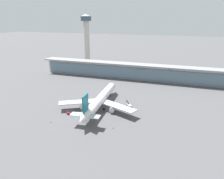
% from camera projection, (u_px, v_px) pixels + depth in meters
% --- Properties ---
extents(ground_plane, '(1200.00, 1200.00, 0.00)m').
position_uv_depth(ground_plane, '(104.00, 109.00, 137.89)').
color(ground_plane, '#515154').
extents(airliner_on_stand, '(51.63, 67.25, 17.90)m').
position_uv_depth(airliner_on_stand, '(100.00, 100.00, 136.96)').
color(airliner_on_stand, white).
rests_on(airliner_on_stand, ground).
extents(service_truck_near_nose_yellow, '(2.02, 3.04, 2.05)m').
position_uv_depth(service_truck_near_nose_yellow, '(88.00, 119.00, 122.68)').
color(service_truck_near_nose_yellow, yellow).
rests_on(service_truck_near_nose_yellow, ground).
extents(service_truck_under_wing_red, '(3.18, 3.27, 2.05)m').
position_uv_depth(service_truck_under_wing_red, '(68.00, 113.00, 130.39)').
color(service_truck_under_wing_red, '#B21E1E').
rests_on(service_truck_under_wing_red, ground).
extents(service_truck_mid_apron_white, '(5.31, 6.15, 2.70)m').
position_uv_depth(service_truck_mid_apron_white, '(129.00, 105.00, 142.12)').
color(service_truck_mid_apron_white, silver).
rests_on(service_truck_mid_apron_white, ground).
extents(terminal_building, '(183.60, 12.80, 15.20)m').
position_uv_depth(terminal_building, '(132.00, 71.00, 202.88)').
color(terminal_building, beige).
rests_on(terminal_building, ground).
extents(control_tower, '(12.00, 12.00, 65.16)m').
position_uv_depth(control_tower, '(87.00, 36.00, 242.16)').
color(control_tower, beige).
rests_on(control_tower, ground).
extents(safety_cone_alpha, '(0.62, 0.62, 0.70)m').
position_uv_depth(safety_cone_alpha, '(91.00, 123.00, 119.22)').
color(safety_cone_alpha, orange).
rests_on(safety_cone_alpha, ground).
extents(safety_cone_bravo, '(0.62, 0.62, 0.70)m').
position_uv_depth(safety_cone_bravo, '(51.00, 122.00, 120.16)').
color(safety_cone_bravo, orange).
rests_on(safety_cone_bravo, ground).
extents(safety_cone_charlie, '(0.62, 0.62, 0.70)m').
position_uv_depth(safety_cone_charlie, '(113.00, 128.00, 113.58)').
color(safety_cone_charlie, orange).
rests_on(safety_cone_charlie, ground).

